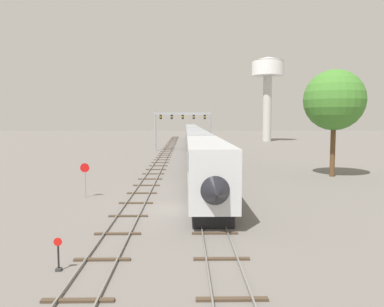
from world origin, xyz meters
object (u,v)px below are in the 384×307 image
(stop_sign, at_px, (85,175))
(trackside_tree_left, at_px, (334,100))
(passenger_train, at_px, (193,138))
(switch_stand, at_px, (58,259))
(water_tower, at_px, (268,75))
(signal_gantry, at_px, (183,121))

(stop_sign, bearing_deg, trackside_tree_left, 24.76)
(stop_sign, bearing_deg, passenger_train, 78.62)
(passenger_train, bearing_deg, stop_sign, -101.38)
(switch_stand, bearing_deg, passenger_train, 83.79)
(water_tower, distance_m, stop_sign, 91.67)
(signal_gantry, relative_size, trackside_tree_left, 1.00)
(switch_stand, bearing_deg, trackside_tree_left, 50.73)
(signal_gantry, bearing_deg, trackside_tree_left, -64.95)
(passenger_train, bearing_deg, water_tower, 56.10)
(stop_sign, height_order, trackside_tree_left, trackside_tree_left)
(signal_gantry, bearing_deg, water_tower, 54.35)
(switch_stand, relative_size, stop_sign, 0.51)
(water_tower, bearing_deg, passenger_train, -123.90)
(signal_gantry, xyz_separation_m, switch_stand, (-4.85, -64.23, -5.60))
(water_tower, xyz_separation_m, stop_sign, (-32.87, -83.70, -17.86))
(water_tower, bearing_deg, stop_sign, -111.44)
(stop_sign, xyz_separation_m, trackside_tree_left, (25.09, 11.57, 6.77))
(stop_sign, bearing_deg, switch_stand, -79.44)
(switch_stand, bearing_deg, stop_sign, 100.56)
(signal_gantry, distance_m, water_tower, 45.20)
(signal_gantry, height_order, water_tower, water_tower)
(signal_gantry, distance_m, trackside_tree_left, 41.03)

